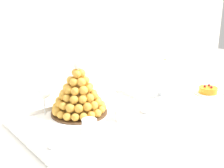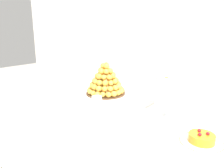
{
  "view_description": "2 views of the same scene",
  "coord_description": "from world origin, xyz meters",
  "px_view_note": "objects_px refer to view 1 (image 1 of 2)",
  "views": [
    {
      "loc": [
        -0.87,
        -0.88,
        1.31
      ],
      "look_at": [
        -0.14,
        -0.0,
        0.96
      ],
      "focal_mm": 44.65,
      "sensor_mm": 36.0,
      "label": 1
    },
    {
      "loc": [
        0.79,
        -0.93,
        1.25
      ],
      "look_at": [
        0.03,
        -0.06,
        0.94
      ],
      "focal_mm": 36.09,
      "sensor_mm": 36.0,
      "label": 2
    }
  ],
  "objects_px": {
    "croquembouche": "(78,94)",
    "fruit_tart_plate": "(208,91)",
    "serving_tray": "(92,119)",
    "dessert_cup_left": "(54,141)",
    "dessert_cup_mid_right": "(146,107)",
    "dessert_cup_mid_left": "(89,126)",
    "macaron_goblet": "(161,72)",
    "wine_glass": "(44,93)",
    "dessert_cup_centre": "(121,115)"
  },
  "relations": [
    {
      "from": "croquembouche",
      "to": "dessert_cup_mid_right",
      "type": "distance_m",
      "value": 0.33
    },
    {
      "from": "dessert_cup_centre",
      "to": "fruit_tart_plate",
      "type": "xyz_separation_m",
      "value": [
        0.63,
        -0.04,
        -0.02
      ]
    },
    {
      "from": "croquembouche",
      "to": "fruit_tart_plate",
      "type": "distance_m",
      "value": 0.77
    },
    {
      "from": "dessert_cup_mid_left",
      "to": "fruit_tart_plate",
      "type": "height_order",
      "value": "dessert_cup_mid_left"
    },
    {
      "from": "dessert_cup_mid_right",
      "to": "dessert_cup_left",
      "type": "bearing_deg",
      "value": -178.6
    },
    {
      "from": "dessert_cup_left",
      "to": "croquembouche",
      "type": "bearing_deg",
      "value": 39.79
    },
    {
      "from": "dessert_cup_left",
      "to": "dessert_cup_mid_left",
      "type": "relative_size",
      "value": 0.78
    },
    {
      "from": "dessert_cup_left",
      "to": "dessert_cup_mid_left",
      "type": "xyz_separation_m",
      "value": [
        0.17,
        0.02,
        0.0
      ]
    },
    {
      "from": "croquembouche",
      "to": "dessert_cup_mid_left",
      "type": "xyz_separation_m",
      "value": [
        -0.07,
        -0.19,
        -0.07
      ]
    },
    {
      "from": "croquembouche",
      "to": "dessert_cup_mid_left",
      "type": "bearing_deg",
      "value": -111.19
    },
    {
      "from": "croquembouche",
      "to": "dessert_cup_left",
      "type": "relative_size",
      "value": 5.47
    },
    {
      "from": "croquembouche",
      "to": "dessert_cup_centre",
      "type": "distance_m",
      "value": 0.23
    },
    {
      "from": "dessert_cup_left",
      "to": "macaron_goblet",
      "type": "xyz_separation_m",
      "value": [
        0.74,
        0.13,
        0.11
      ]
    },
    {
      "from": "dessert_cup_centre",
      "to": "wine_glass",
      "type": "height_order",
      "value": "wine_glass"
    },
    {
      "from": "dessert_cup_centre",
      "to": "fruit_tart_plate",
      "type": "height_order",
      "value": "dessert_cup_centre"
    },
    {
      "from": "croquembouche",
      "to": "dessert_cup_mid_right",
      "type": "bearing_deg",
      "value": -36.16
    },
    {
      "from": "serving_tray",
      "to": "dessert_cup_left",
      "type": "relative_size",
      "value": 13.65
    },
    {
      "from": "macaron_goblet",
      "to": "dessert_cup_left",
      "type": "bearing_deg",
      "value": -169.9
    },
    {
      "from": "wine_glass",
      "to": "dessert_cup_mid_left",
      "type": "bearing_deg",
      "value": -77.69
    },
    {
      "from": "serving_tray",
      "to": "croquembouche",
      "type": "relative_size",
      "value": 2.5
    },
    {
      "from": "dessert_cup_mid_left",
      "to": "dessert_cup_centre",
      "type": "bearing_deg",
      "value": -1.07
    },
    {
      "from": "dessert_cup_centre",
      "to": "dessert_cup_left",
      "type": "bearing_deg",
      "value": -177.81
    },
    {
      "from": "fruit_tart_plate",
      "to": "wine_glass",
      "type": "distance_m",
      "value": 0.93
    },
    {
      "from": "dessert_cup_mid_right",
      "to": "wine_glass",
      "type": "distance_m",
      "value": 0.49
    },
    {
      "from": "dessert_cup_centre",
      "to": "dessert_cup_mid_right",
      "type": "distance_m",
      "value": 0.16
    },
    {
      "from": "croquembouche",
      "to": "fruit_tart_plate",
      "type": "xyz_separation_m",
      "value": [
        0.73,
        -0.23,
        -0.09
      ]
    },
    {
      "from": "macaron_goblet",
      "to": "wine_glass",
      "type": "distance_m",
      "value": 0.65
    },
    {
      "from": "serving_tray",
      "to": "fruit_tart_plate",
      "type": "distance_m",
      "value": 0.73
    },
    {
      "from": "serving_tray",
      "to": "dessert_cup_left",
      "type": "bearing_deg",
      "value": -155.71
    },
    {
      "from": "croquembouche",
      "to": "macaron_goblet",
      "type": "xyz_separation_m",
      "value": [
        0.49,
        -0.07,
        0.03
      ]
    },
    {
      "from": "serving_tray",
      "to": "dessert_cup_left",
      "type": "height_order",
      "value": "dessert_cup_left"
    },
    {
      "from": "fruit_tart_plate",
      "to": "serving_tray",
      "type": "bearing_deg",
      "value": 168.95
    },
    {
      "from": "dessert_cup_mid_right",
      "to": "macaron_goblet",
      "type": "distance_m",
      "value": 0.28
    },
    {
      "from": "croquembouche",
      "to": "dessert_cup_centre",
      "type": "xyz_separation_m",
      "value": [
        0.1,
        -0.19,
        -0.07
      ]
    },
    {
      "from": "dessert_cup_mid_left",
      "to": "wine_glass",
      "type": "distance_m",
      "value": 0.29
    },
    {
      "from": "croquembouche",
      "to": "dessert_cup_mid_right",
      "type": "relative_size",
      "value": 4.46
    },
    {
      "from": "croquembouche",
      "to": "dessert_cup_centre",
      "type": "relative_size",
      "value": 4.3
    },
    {
      "from": "macaron_goblet",
      "to": "fruit_tart_plate",
      "type": "relative_size",
      "value": 1.23
    },
    {
      "from": "serving_tray",
      "to": "fruit_tart_plate",
      "type": "bearing_deg",
      "value": -11.05
    },
    {
      "from": "croquembouche",
      "to": "serving_tray",
      "type": "bearing_deg",
      "value": -81.54
    },
    {
      "from": "wine_glass",
      "to": "dessert_cup_mid_right",
      "type": "bearing_deg",
      "value": -35.47
    },
    {
      "from": "croquembouche",
      "to": "dessert_cup_mid_right",
      "type": "height_order",
      "value": "croquembouche"
    },
    {
      "from": "macaron_goblet",
      "to": "fruit_tart_plate",
      "type": "bearing_deg",
      "value": -33.31
    },
    {
      "from": "dessert_cup_mid_left",
      "to": "wine_glass",
      "type": "xyz_separation_m",
      "value": [
        -0.06,
        0.27,
        0.08
      ]
    },
    {
      "from": "dessert_cup_left",
      "to": "serving_tray",
      "type": "bearing_deg",
      "value": 24.29
    },
    {
      "from": "serving_tray",
      "to": "dessert_cup_mid_right",
      "type": "relative_size",
      "value": 11.13
    },
    {
      "from": "dessert_cup_mid_right",
      "to": "fruit_tart_plate",
      "type": "xyz_separation_m",
      "value": [
        0.47,
        -0.04,
        -0.01
      ]
    },
    {
      "from": "serving_tray",
      "to": "macaron_goblet",
      "type": "distance_m",
      "value": 0.5
    },
    {
      "from": "fruit_tart_plate",
      "to": "croquembouche",
      "type": "bearing_deg",
      "value": 162.79
    },
    {
      "from": "fruit_tart_plate",
      "to": "dessert_cup_mid_left",
      "type": "bearing_deg",
      "value": 177.01
    }
  ]
}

